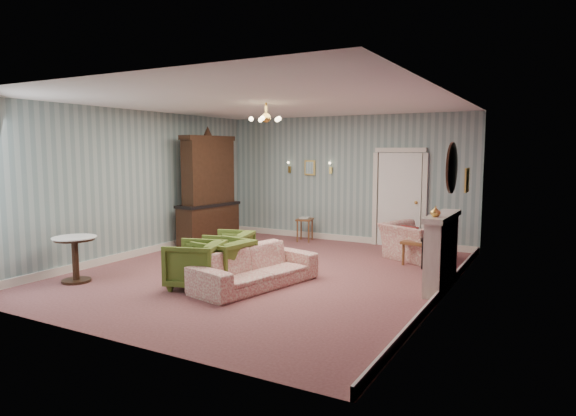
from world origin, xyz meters
The scene contains 27 objects.
floor centered at (0.00, 0.00, 0.00)m, with size 7.00×7.00×0.00m, color #935755.
ceiling centered at (0.00, 0.00, 2.90)m, with size 7.00×7.00×0.00m, color white.
wall_back centered at (0.00, 3.50, 1.45)m, with size 6.00×6.00×0.00m, color gray.
wall_front centered at (0.00, -3.50, 1.45)m, with size 6.00×6.00×0.00m, color gray.
wall_left centered at (-3.00, 0.00, 1.45)m, with size 7.00×7.00×0.00m, color gray.
wall_right centered at (3.00, 0.00, 1.45)m, with size 7.00×7.00×0.00m, color gray.
wall_right_floral centered at (2.98, 0.00, 1.45)m, with size 7.00×7.00×0.00m, color #BB5D76.
door centered at (1.30, 3.46, 1.08)m, with size 1.12×0.12×2.16m, color white, non-canonical shape.
olive_chair_a centered at (-0.47, -1.34, 0.40)m, with size 0.77×0.72×0.80m, color #536B25.
olive_chair_b centered at (-0.23, -0.92, 0.39)m, with size 0.76×0.71×0.79m, color #536B25.
olive_chair_c centered at (-0.71, -0.11, 0.38)m, with size 0.73×0.69×0.75m, color #536B25.
sofa_chintz centered at (0.31, -0.84, 0.41)m, with size 2.10×0.61×0.82m, color #A64345.
wingback_chair centered at (1.96, 2.26, 0.47)m, with size 1.09×0.71×0.95m, color #A64345.
dresser centered at (-2.45, 1.53, 1.29)m, with size 0.54×1.55×2.58m, color black, non-canonical shape.
fireplace centered at (2.86, 0.40, 0.58)m, with size 0.30×1.40×1.16m, color beige, non-canonical shape.
mantel_vase centered at (2.84, 0.00, 1.23)m, with size 0.15×0.15×0.15m, color gold.
oval_mirror centered at (2.96, 0.40, 1.85)m, with size 0.04×0.76×0.84m, color white, non-canonical shape.
framed_print centered at (2.97, 1.75, 1.60)m, with size 0.04×0.34×0.42m, color gold, non-canonical shape.
coffee_table centered at (2.14, 2.06, 0.23)m, with size 0.49×0.89×0.45m, color brown, non-canonical shape.
side_table_black centered at (2.40, 1.71, 0.27)m, with size 0.36×0.36×0.54m, color black, non-canonical shape.
pedestal_table centered at (-2.37, -2.01, 0.37)m, with size 0.68×0.68×0.74m, color black, non-canonical shape.
nesting_table centered at (-0.80, 3.03, 0.29)m, with size 0.35×0.44×0.58m, color brown, non-canonical shape.
gilt_mirror_back centered at (-0.90, 3.46, 1.70)m, with size 0.28×0.06×0.36m, color gold, non-canonical shape.
sconce_left centered at (-1.45, 3.44, 1.70)m, with size 0.16×0.12×0.30m, color gold, non-canonical shape.
sconce_right centered at (-0.35, 3.44, 1.70)m, with size 0.16×0.12×0.30m, color gold, non-canonical shape.
chandelier centered at (0.00, 0.00, 2.63)m, with size 0.56×0.56×0.36m, color gold, non-canonical shape.
burgundy_cushion centered at (1.91, 2.11, 0.48)m, with size 0.38×0.10×0.38m, color maroon.
Camera 1 is at (4.42, -7.24, 2.10)m, focal length 31.12 mm.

